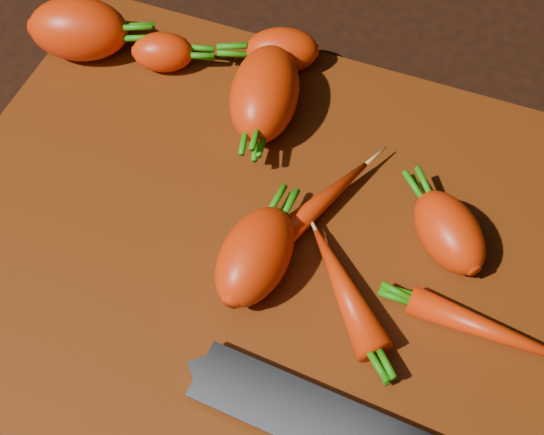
% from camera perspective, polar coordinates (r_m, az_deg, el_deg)
% --- Properties ---
extents(ground, '(2.00, 2.00, 0.01)m').
position_cam_1_polar(ground, '(0.57, -0.36, -2.73)').
color(ground, black).
extents(cutting_board, '(0.50, 0.40, 0.01)m').
position_cam_1_polar(cutting_board, '(0.56, -0.37, -2.15)').
color(cutting_board, '#6F2C09').
rests_on(cutting_board, ground).
extents(carrot_0, '(0.10, 0.08, 0.05)m').
position_cam_1_polar(carrot_0, '(0.68, -14.35, 13.58)').
color(carrot_0, red).
rests_on(carrot_0, cutting_board).
extents(carrot_1, '(0.07, 0.10, 0.05)m').
position_cam_1_polar(carrot_1, '(0.61, -0.55, 9.33)').
color(carrot_1, red).
rests_on(carrot_1, cutting_board).
extents(carrot_2, '(0.05, 0.08, 0.05)m').
position_cam_1_polar(carrot_2, '(0.52, -1.28, -2.91)').
color(carrot_2, red).
rests_on(carrot_2, cutting_board).
extents(carrot_3, '(0.07, 0.06, 0.04)m').
position_cam_1_polar(carrot_3, '(0.65, 0.76, 12.47)').
color(carrot_3, red).
rests_on(carrot_3, cutting_board).
extents(carrot_4, '(0.06, 0.05, 0.03)m').
position_cam_1_polar(carrot_4, '(0.66, -8.22, 12.22)').
color(carrot_4, red).
rests_on(carrot_4, cutting_board).
extents(carrot_5, '(0.08, 0.08, 0.04)m').
position_cam_1_polar(carrot_5, '(0.55, 13.18, -1.08)').
color(carrot_5, red).
rests_on(carrot_5, cutting_board).
extents(carrot_6, '(0.07, 0.12, 0.03)m').
position_cam_1_polar(carrot_6, '(0.56, 2.85, 0.42)').
color(carrot_6, red).
rests_on(carrot_6, cutting_board).
extents(carrot_7, '(0.12, 0.03, 0.02)m').
position_cam_1_polar(carrot_7, '(0.53, 16.51, -8.31)').
color(carrot_7, red).
rests_on(carrot_7, cutting_board).
extents(carrot_8, '(0.09, 0.09, 0.03)m').
position_cam_1_polar(carrot_8, '(0.52, 5.46, -5.36)').
color(carrot_8, red).
rests_on(carrot_8, cutting_board).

